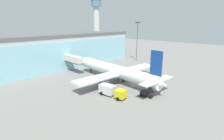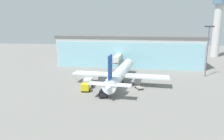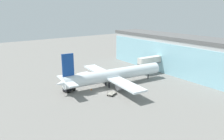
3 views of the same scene
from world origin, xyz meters
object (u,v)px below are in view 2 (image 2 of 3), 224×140
at_px(control_tower, 218,21).
at_px(airplane, 120,73).
at_px(apron_light_mast, 208,47).
at_px(baggage_cart, 139,87).
at_px(safety_cone_nose, 116,90).
at_px(jet_bridge, 118,59).
at_px(catering_truck, 87,84).
at_px(safety_cone_wingtip, 76,80).
at_px(pushback_tug, 103,94).

relative_size(control_tower, airplane, 0.92).
relative_size(apron_light_mast, airplane, 0.50).
xyz_separation_m(apron_light_mast, airplane, (-29.76, -12.29, -7.33)).
height_order(baggage_cart, safety_cone_nose, baggage_cart).
bearing_deg(control_tower, jet_bridge, -142.46).
height_order(control_tower, baggage_cart, control_tower).
xyz_separation_m(catering_truck, safety_cone_wingtip, (-5.62, 8.57, -1.19)).
xyz_separation_m(jet_bridge, airplane, (2.21, -19.48, -1.39)).
relative_size(control_tower, pushback_tug, 9.24).
bearing_deg(airplane, control_tower, -32.42).
relative_size(jet_bridge, catering_truck, 1.57).
bearing_deg(catering_truck, safety_cone_wingtip, -148.47).
relative_size(catering_truck, safety_cone_nose, 13.39).
bearing_deg(safety_cone_wingtip, airplane, -9.33).
distance_m(catering_truck, safety_cone_wingtip, 10.32).
xyz_separation_m(control_tower, safety_cone_nose, (-49.50, -66.04, -18.87)).
height_order(catering_truck, pushback_tug, catering_truck).
height_order(apron_light_mast, baggage_cart, apron_light_mast).
xyz_separation_m(jet_bridge, safety_cone_nose, (1.50, -26.85, -4.47)).
bearing_deg(baggage_cart, pushback_tug, 105.29).
height_order(apron_light_mast, safety_cone_nose, apron_light_mast).
height_order(airplane, safety_cone_wingtip, airplane).
distance_m(jet_bridge, safety_cone_wingtip, 21.76).
bearing_deg(baggage_cart, airplane, 25.22).
distance_m(jet_bridge, baggage_cart, 26.07).
distance_m(catering_truck, safety_cone_nose, 8.85).
distance_m(apron_light_mast, safety_cone_nose, 37.73).
xyz_separation_m(jet_bridge, apron_light_mast, (31.97, -7.19, 5.94)).
xyz_separation_m(control_tower, apron_light_mast, (-19.03, -46.37, -8.47)).
bearing_deg(safety_cone_nose, apron_light_mast, 32.84).
bearing_deg(jet_bridge, catering_truck, 169.48).
xyz_separation_m(jet_bridge, pushback_tug, (-1.49, -32.41, -3.77)).
xyz_separation_m(airplane, baggage_cart, (5.86, -4.95, -2.85)).
relative_size(apron_light_mast, catering_truck, 2.43).
bearing_deg(apron_light_mast, safety_cone_wingtip, -167.62).
bearing_deg(airplane, safety_cone_wingtip, 88.00).
bearing_deg(safety_cone_nose, pushback_tug, -118.24).
xyz_separation_m(apron_light_mast, safety_cone_wingtip, (-44.77, -9.83, -10.40)).
bearing_deg(apron_light_mast, control_tower, 67.69).
bearing_deg(catering_truck, pushback_tug, 38.10).
relative_size(baggage_cart, safety_cone_wingtip, 5.84).
height_order(catering_truck, safety_cone_wingtip, catering_truck).
relative_size(baggage_cart, safety_cone_nose, 5.84).
height_order(apron_light_mast, catering_truck, apron_light_mast).
relative_size(jet_bridge, control_tower, 0.35).
xyz_separation_m(control_tower, pushback_tug, (-52.49, -71.60, -18.17)).
height_order(jet_bridge, pushback_tug, jet_bridge).
distance_m(jet_bridge, apron_light_mast, 33.30).
bearing_deg(pushback_tug, safety_cone_wingtip, 22.45).
height_order(jet_bridge, apron_light_mast, apron_light_mast).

